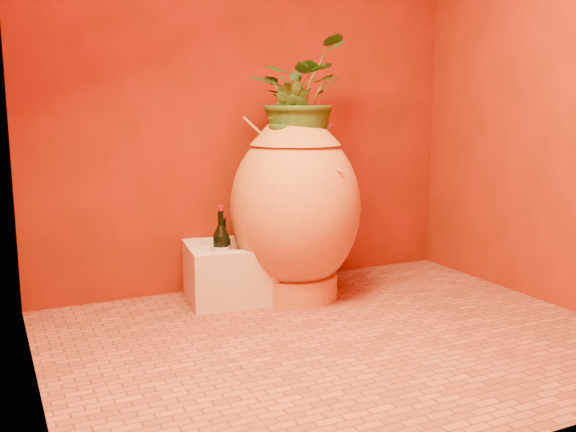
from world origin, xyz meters
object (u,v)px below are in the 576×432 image
wine_bottle_b (221,249)px  wine_bottle_a (224,250)px  amphora (295,207)px  wall_tap (306,152)px  wine_bottle_c (253,251)px  stone_basin (248,272)px

wine_bottle_b → wine_bottle_a: bearing=56.1°
amphora → wall_tap: 0.43m
wine_bottle_a → wall_tap: wall_tap is taller
wine_bottle_b → wine_bottle_c: bearing=-16.2°
stone_basin → wine_bottle_a: wine_bottle_a is taller
wine_bottle_a → wine_bottle_c: bearing=-37.3°
amphora → wine_bottle_b: (-0.40, 0.06, -0.20)m
wine_bottle_b → wall_tap: (0.60, 0.21, 0.46)m
amphora → wall_tap: bearing=52.9°
wine_bottle_a → wall_tap: (0.57, 0.16, 0.48)m
wine_bottle_a → wine_bottle_c: wine_bottle_c is taller
amphora → wine_bottle_a: (-0.36, 0.11, -0.22)m
wine_bottle_b → wine_bottle_c: (0.16, -0.05, -0.02)m
wall_tap → stone_basin: bearing=-158.6°
stone_basin → wall_tap: bearing=21.4°
wine_bottle_a → wine_bottle_b: 0.06m
stone_basin → wine_bottle_c: size_ratio=2.23×
wall_tap → wine_bottle_b: bearing=-160.4°
stone_basin → wall_tap: 0.77m
wine_bottle_b → stone_basin: bearing=14.5°
wine_bottle_a → wine_bottle_c: 0.16m
amphora → wall_tap: size_ratio=6.38×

